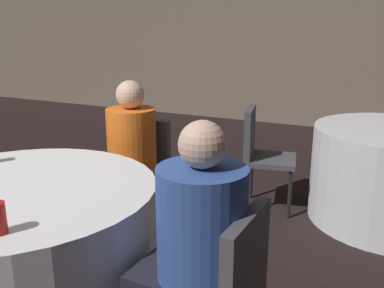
{
  "coord_description": "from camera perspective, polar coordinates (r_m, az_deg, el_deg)",
  "views": [
    {
      "loc": [
        1.7,
        -1.47,
        1.49
      ],
      "look_at": [
        0.7,
        0.64,
        0.84
      ],
      "focal_mm": 40.0,
      "sensor_mm": 36.0,
      "label": 1
    }
  ],
  "objects": [
    {
      "name": "person_blue_shirt",
      "position": [
        1.74,
        -0.69,
        -15.36
      ],
      "size": [
        0.51,
        0.34,
        1.17
      ],
      "rotation": [
        0.0,
        0.0,
        1.53
      ],
      "color": "black",
      "rests_on": "ground_plane"
    },
    {
      "name": "chair_near_north",
      "position": [
        3.08,
        -6.97,
        -3.07
      ],
      "size": [
        0.4,
        0.41,
        0.84
      ],
      "rotation": [
        0.0,
        0.0,
        -3.15
      ],
      "color": "#47474C",
      "rests_on": "ground_plane"
    },
    {
      "name": "chair_far_west",
      "position": [
        3.54,
        9.09,
        -0.63
      ],
      "size": [
        0.47,
        0.47,
        0.84
      ],
      "rotation": [
        0.0,
        0.0,
        -1.37
      ],
      "color": "#47474C",
      "rests_on": "ground_plane"
    },
    {
      "name": "wall_back",
      "position": [
        6.72,
        11.06,
        14.6
      ],
      "size": [
        16.0,
        0.06,
        2.8
      ],
      "color": "#7A6B5B",
      "rests_on": "ground_plane"
    },
    {
      "name": "person_orange_shirt",
      "position": [
        2.93,
        -8.66,
        -2.73
      ],
      "size": [
        0.34,
        0.51,
        1.14
      ],
      "rotation": [
        0.0,
        0.0,
        -3.15
      ],
      "color": "#282828",
      "rests_on": "ground_plane"
    },
    {
      "name": "table_near",
      "position": [
        2.38,
        -21.32,
        -13.68
      ],
      "size": [
        1.34,
        1.34,
        0.74
      ],
      "color": "white",
      "rests_on": "ground_plane"
    }
  ]
}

